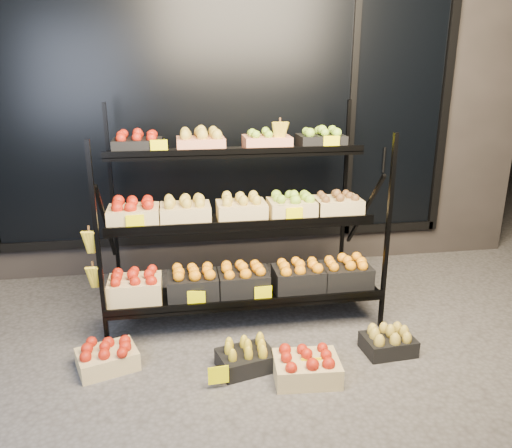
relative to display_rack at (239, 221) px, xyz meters
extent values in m
plane|color=#514F4C|center=(0.02, -0.60, -0.79)|extent=(24.00, 24.00, 0.00)
cube|color=#2D2826|center=(0.02, 2.00, 0.96)|extent=(6.00, 2.00, 3.50)
cube|color=black|center=(0.02, 0.98, 0.76)|extent=(4.20, 0.04, 2.40)
cube|color=black|center=(0.02, 0.96, -0.45)|extent=(4.30, 0.06, 0.08)
cube|color=black|center=(2.17, 0.96, 0.76)|extent=(0.08, 0.06, 2.50)
cube|color=black|center=(1.22, 0.96, 0.76)|extent=(0.06, 0.06, 2.50)
cylinder|color=black|center=(1.57, 0.93, 0.26)|extent=(0.02, 0.02, 0.25)
cube|color=black|center=(-1.01, -0.42, -0.04)|extent=(0.03, 0.03, 1.50)
cube|color=black|center=(1.04, -0.42, -0.04)|extent=(0.03, 0.03, 1.50)
cube|color=black|center=(-1.01, 0.55, 0.04)|extent=(0.03, 0.03, 1.66)
cube|color=black|center=(1.04, 0.55, 0.04)|extent=(0.03, 0.03, 1.66)
cube|color=black|center=(0.02, -0.25, -0.52)|extent=(2.05, 0.42, 0.03)
cube|color=black|center=(0.02, -0.45, -0.49)|extent=(2.05, 0.02, 0.05)
cube|color=black|center=(0.02, 0.05, -0.02)|extent=(2.05, 0.40, 0.03)
cube|color=black|center=(0.02, -0.14, 0.01)|extent=(2.05, 0.02, 0.05)
cube|color=black|center=(0.02, 0.35, 0.48)|extent=(2.05, 0.40, 0.03)
cube|color=black|center=(0.02, 0.16, 0.51)|extent=(2.05, 0.02, 0.05)
cube|color=black|center=(-0.75, 0.35, 0.55)|extent=(0.38, 0.28, 0.11)
ellipsoid|color=red|center=(-0.75, 0.35, 0.63)|extent=(0.32, 0.24, 0.07)
cube|color=tan|center=(-0.26, 0.35, 0.55)|extent=(0.38, 0.28, 0.11)
ellipsoid|color=gold|center=(-0.26, 0.35, 0.63)|extent=(0.32, 0.24, 0.07)
cube|color=tan|center=(0.28, 0.35, 0.55)|extent=(0.38, 0.28, 0.11)
ellipsoid|color=#95CB32|center=(0.28, 0.35, 0.63)|extent=(0.32, 0.24, 0.07)
cube|color=black|center=(0.74, 0.35, 0.55)|extent=(0.38, 0.28, 0.11)
ellipsoid|color=#95CB32|center=(0.74, 0.35, 0.63)|extent=(0.32, 0.24, 0.07)
cube|color=#D9C07D|center=(-0.80, 0.05, 0.06)|extent=(0.38, 0.28, 0.14)
ellipsoid|color=red|center=(-0.80, 0.05, 0.16)|extent=(0.32, 0.24, 0.07)
cube|color=#D9C07D|center=(-0.41, 0.05, 0.06)|extent=(0.38, 0.28, 0.14)
ellipsoid|color=gold|center=(-0.41, 0.05, 0.16)|extent=(0.32, 0.24, 0.07)
cube|color=#D9C07D|center=(0.03, 0.05, 0.06)|extent=(0.38, 0.28, 0.14)
ellipsoid|color=gold|center=(0.03, 0.05, 0.16)|extent=(0.32, 0.24, 0.07)
cube|color=#D9C07D|center=(0.44, 0.05, 0.06)|extent=(0.38, 0.28, 0.14)
ellipsoid|color=#95CB32|center=(0.44, 0.05, 0.16)|extent=(0.32, 0.24, 0.07)
cube|color=#D9C07D|center=(0.80, 0.05, 0.06)|extent=(0.38, 0.28, 0.14)
ellipsoid|color=brown|center=(0.80, 0.05, 0.16)|extent=(0.32, 0.24, 0.07)
cube|color=#D9C07D|center=(-0.80, -0.25, -0.42)|extent=(0.38, 0.28, 0.18)
ellipsoid|color=red|center=(-0.80, -0.25, -0.30)|extent=(0.32, 0.24, 0.07)
cube|color=black|center=(-0.38, -0.25, -0.42)|extent=(0.38, 0.28, 0.18)
ellipsoid|color=orange|center=(-0.38, -0.25, -0.30)|extent=(0.32, 0.24, 0.07)
cube|color=black|center=(-0.01, -0.25, -0.42)|extent=(0.38, 0.28, 0.18)
ellipsoid|color=orange|center=(-0.01, -0.25, -0.30)|extent=(0.32, 0.24, 0.07)
cube|color=black|center=(0.42, -0.25, -0.42)|extent=(0.38, 0.28, 0.18)
ellipsoid|color=orange|center=(0.42, -0.25, -0.30)|extent=(0.32, 0.24, 0.07)
cube|color=black|center=(0.80, -0.25, -0.42)|extent=(0.38, 0.28, 0.18)
ellipsoid|color=orange|center=(0.80, -0.25, -0.30)|extent=(0.32, 0.24, 0.07)
ellipsoid|color=gold|center=(-1.06, -0.40, 0.12)|extent=(0.14, 0.08, 0.22)
ellipsoid|color=gold|center=(-1.06, -0.40, -0.14)|extent=(0.14, 0.08, 0.22)
ellipsoid|color=gold|center=(0.37, 0.25, 0.73)|extent=(0.14, 0.08, 0.22)
cube|color=#FBF200|center=(-0.78, -0.10, 0.05)|extent=(0.13, 0.01, 0.12)
cube|color=#FBF200|center=(0.42, -0.10, 0.05)|extent=(0.13, 0.01, 0.12)
cube|color=#FBF200|center=(0.79, 0.20, 0.55)|extent=(0.13, 0.01, 0.12)
cube|color=#FBF200|center=(-0.58, 0.20, 0.55)|extent=(0.13, 0.01, 0.12)
cube|color=#FBF200|center=(-0.36, -0.40, -0.45)|extent=(0.13, 0.01, 0.12)
cube|color=#FBF200|center=(0.12, -0.40, -0.45)|extent=(0.13, 0.01, 0.12)
cube|color=#FBF200|center=(-0.27, -1.00, -0.73)|extent=(0.13, 0.01, 0.12)
cube|color=#FBF200|center=(0.33, -1.00, -0.73)|extent=(0.13, 0.01, 0.12)
cube|color=#D9C07D|center=(-0.98, -0.65, -0.72)|extent=(0.45, 0.38, 0.13)
ellipsoid|color=red|center=(-0.98, -0.65, -0.63)|extent=(0.37, 0.32, 0.07)
cube|color=black|center=(-0.07, -0.80, -0.73)|extent=(0.41, 0.34, 0.12)
ellipsoid|color=gold|center=(-0.07, -0.80, -0.63)|extent=(0.35, 0.29, 0.07)
cube|color=#D9C07D|center=(0.30, -0.98, -0.72)|extent=(0.44, 0.34, 0.14)
ellipsoid|color=red|center=(0.30, -0.98, -0.61)|extent=(0.37, 0.28, 0.07)
cube|color=black|center=(0.96, -0.77, -0.73)|extent=(0.36, 0.28, 0.12)
ellipsoid|color=gold|center=(0.96, -0.77, -0.64)|extent=(0.31, 0.23, 0.07)
camera|label=1|loc=(-0.47, -3.67, 1.16)|focal=35.00mm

